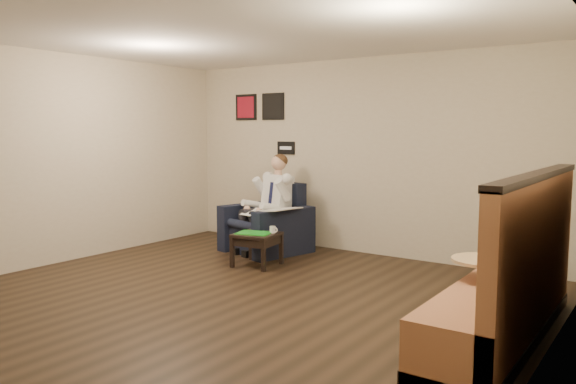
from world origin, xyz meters
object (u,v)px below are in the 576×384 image
Objects in this scene: armchair at (266,218)px; banquette at (502,257)px; cafe_table at (482,296)px; side_table at (257,249)px; green_folder at (254,233)px; seated_man at (259,206)px; coffee_mug at (273,230)px; smartphone at (266,231)px.

banquette reaches higher than armchair.
cafe_table is at bearing -177.97° from banquette.
green_folder reaches higher than side_table.
armchair is 0.89m from green_folder.
coffee_mug is (0.62, -0.50, -0.21)m from seated_man.
cafe_table reaches higher than side_table.
coffee_mug is 3.14m from cafe_table.
armchair is 11.30× the size of coffee_mug.
smartphone is 0.20× the size of cafe_table.
seated_man is 14.99× the size of coffee_mug.
side_table is (0.43, -0.76, -0.28)m from armchair.
seated_man is 0.73m from smartphone.
armchair is 0.76m from smartphone.
armchair is 0.23m from seated_man.
green_folder is 0.16× the size of banquette.
armchair is 3.91m from cafe_table.
side_table is at bearing -138.88° from coffee_mug.
armchair is 0.37× the size of banquette.
seated_man is at bearing 158.03° from cafe_table.
seated_man is at bearing 141.12° from coffee_mug.
armchair reaches higher than side_table.
armchair is at bearing 156.14° from cafe_table.
cafe_table is (3.14, -0.82, 0.12)m from side_table.
coffee_mug reaches higher than side_table.
green_folder is at bearing 166.62° from banquette.
cafe_table is (3.57, -1.58, -0.17)m from armchair.
cafe_table is at bearing -14.10° from green_folder.
armchair is 2.39× the size of green_folder.
seated_man reaches higher than armchair.
armchair is 7.67× the size of smartphone.
side_table is 3.25m from cafe_table.
armchair is 0.92m from side_table.
smartphone is at bearing 80.07° from side_table.
green_folder is at bearing 165.90° from cafe_table.
armchair is 1.95× the size of side_table.
banquette is (3.14, -0.95, 0.23)m from coffee_mug.
side_table is 0.79× the size of cafe_table.
banquette is at bearing -13.85° from side_table.
green_folder is (0.44, -0.66, -0.25)m from seated_man.
armchair reaches higher than smartphone.
coffee_mug is (0.16, 0.14, 0.26)m from side_table.
banquette is at bearing -7.11° from seated_man.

